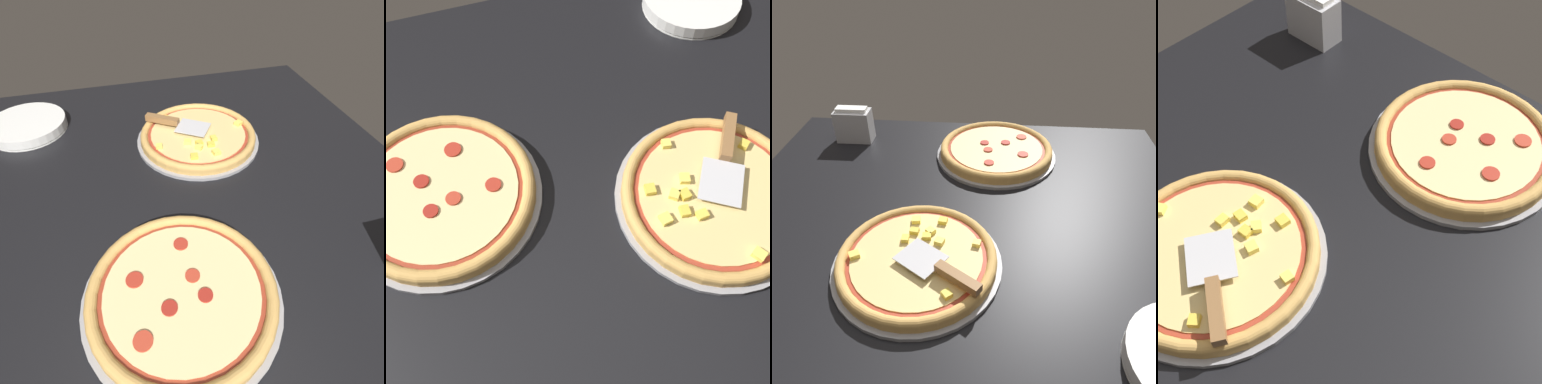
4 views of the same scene
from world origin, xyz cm
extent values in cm
cube|color=black|center=(0.00, 0.00, -1.80)|extent=(128.51, 120.89, 3.60)
cylinder|color=#939399|center=(-8.05, -13.10, 0.50)|extent=(38.56, 38.56, 1.00)
cylinder|color=tan|center=(-8.05, -13.10, 1.82)|extent=(36.25, 36.25, 1.64)
torus|color=tan|center=(-8.05, -13.10, 2.64)|extent=(36.25, 36.25, 2.30)
cylinder|color=#A33823|center=(-8.05, -13.10, 2.71)|extent=(31.51, 31.51, 0.15)
cylinder|color=#E5C67A|center=(-8.05, -13.10, 2.84)|extent=(29.73, 29.73, 0.40)
cube|color=#F9E05B|center=(5.14, -8.44, 3.60)|extent=(2.13, 2.07, 1.12)
cube|color=yellow|center=(-3.65, -1.19, 3.60)|extent=(2.35, 2.24, 1.12)
cube|color=#F9E05B|center=(-10.33, -1.48, 3.60)|extent=(2.37, 2.31, 1.12)
cube|color=#F9E05B|center=(-21.98, -14.37, 3.60)|extent=(2.93, 2.85, 1.12)
cube|color=#F9E05B|center=(-3.53, -8.53, 3.60)|extent=(2.55, 2.45, 1.12)
cube|color=#F9E05B|center=(-6.14, -5.17, 3.60)|extent=(2.70, 2.67, 1.12)
cube|color=yellow|center=(-0.37, -23.35, 3.60)|extent=(2.60, 2.63, 1.12)
cube|color=yellow|center=(-6.75, -7.08, 3.60)|extent=(2.20, 2.01, 1.12)
cube|color=yellow|center=(-9.98, -5.52, 3.60)|extent=(2.29, 1.97, 1.12)
cube|color=#F4D64C|center=(-11.65, -8.28, 3.60)|extent=(1.82, 2.17, 1.12)
cylinder|color=#939399|center=(9.01, 36.99, 0.50)|extent=(38.91, 38.91, 1.00)
cylinder|color=tan|center=(9.01, 36.99, 1.96)|extent=(36.58, 36.58, 1.91)
torus|color=tan|center=(9.01, 36.99, 2.91)|extent=(36.58, 36.58, 2.47)
cylinder|color=maroon|center=(9.01, 36.99, 2.99)|extent=(31.79, 31.79, 0.15)
cylinder|color=beige|center=(9.01, 36.99, 3.11)|extent=(29.99, 29.99, 0.40)
cylinder|color=#AD2D1E|center=(6.93, 27.01, 3.51)|extent=(3.09, 3.09, 0.40)
cylinder|color=maroon|center=(5.09, 39.38, 3.51)|extent=(2.86, 2.86, 0.40)
cylinder|color=#B73823|center=(6.40, 34.88, 3.51)|extent=(2.93, 2.93, 0.40)
cylinder|color=#B73823|center=(17.50, 44.47, 3.51)|extent=(3.44, 3.44, 0.40)
cylinder|color=#AD2D1E|center=(17.51, 32.87, 3.51)|extent=(3.42, 3.42, 0.40)
cylinder|color=maroon|center=(12.07, 40.06, 3.51)|extent=(3.02, 3.02, 0.40)
cube|color=silver|center=(-6.79, -14.61, 4.28)|extent=(12.54, 12.08, 0.24)
cube|color=olive|center=(1.89, -20.27, 5.16)|extent=(10.43, 7.86, 2.00)
cylinder|color=white|center=(45.11, -33.55, 0.35)|extent=(24.74, 24.74, 0.70)
cylinder|color=white|center=(45.11, -33.55, 1.05)|extent=(24.74, 24.74, 0.70)
cylinder|color=white|center=(45.11, -33.55, 1.75)|extent=(24.74, 24.74, 0.70)
cylinder|color=white|center=(45.11, -33.55, 2.45)|extent=(24.74, 24.74, 0.70)
cylinder|color=white|center=(45.11, -33.55, 3.15)|extent=(24.74, 24.74, 0.70)
camera|label=1|loc=(14.08, 63.68, 56.43)|focal=28.00mm
camera|label=2|loc=(-39.32, 25.26, 78.19)|focal=42.00mm
camera|label=3|loc=(7.44, -70.76, 64.77)|focal=35.00mm
camera|label=4|loc=(41.58, -33.21, 80.89)|focal=50.00mm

